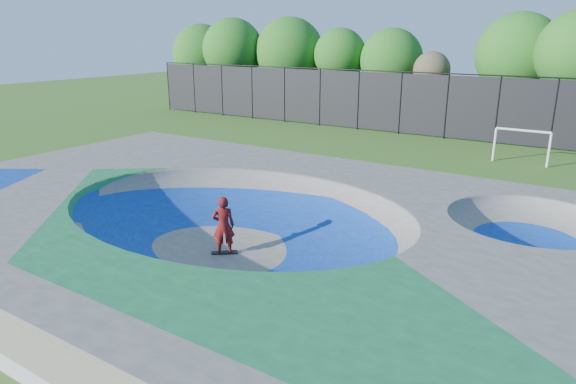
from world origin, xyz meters
name	(u,v)px	position (x,y,z in m)	size (l,w,h in m)	color
ground	(236,252)	(0.00, 0.00, 0.00)	(120.00, 120.00, 0.00)	#335A19
skate_deck	(235,228)	(0.00, 0.00, 0.75)	(22.00, 14.00, 1.50)	gray
skater	(223,226)	(-0.19, -0.29, 0.89)	(0.65, 0.43, 1.79)	#B3120E
skateboard	(225,253)	(-0.19, -0.29, 0.03)	(0.78, 0.22, 0.05)	black
soccer_goal	(522,140)	(5.18, 16.49, 1.22)	(2.67, 0.12, 1.76)	silver
fence	(447,105)	(0.00, 21.00, 2.10)	(48.09, 0.09, 4.04)	black
treeline	(466,56)	(-0.40, 26.01, 4.90)	(52.99, 7.53, 8.24)	#4C3726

